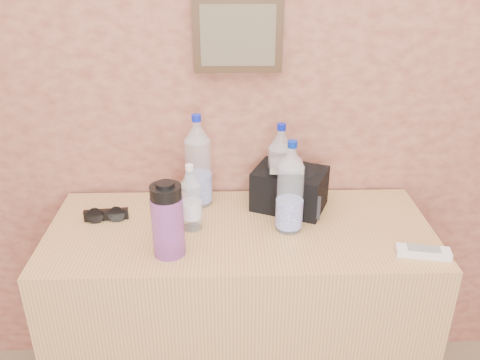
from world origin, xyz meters
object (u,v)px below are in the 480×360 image
at_px(nalgene_bottle, 168,219).
at_px(foil_packet, 286,166).
at_px(ac_remote, 423,252).
at_px(pet_large_c, 280,171).
at_px(pet_small, 191,201).
at_px(toiletry_bag, 290,186).
at_px(sunglasses, 106,215).
at_px(pet_large_b, 198,166).
at_px(pet_large_d, 290,192).
at_px(dresser, 240,321).

distance_m(nalgene_bottle, foil_packet, 0.46).
bearing_deg(nalgene_bottle, ac_remote, -2.43).
bearing_deg(ac_remote, pet_large_c, 153.01).
xyz_separation_m(nalgene_bottle, ac_remote, (0.78, -0.03, -0.11)).
height_order(pet_small, toiletry_bag, pet_small).
bearing_deg(pet_large_c, sunglasses, -172.58).
height_order(pet_large_b, nalgene_bottle, pet_large_b).
relative_size(pet_large_d, pet_small, 1.37).
relative_size(pet_large_d, toiletry_bag, 1.30).
relative_size(sunglasses, ac_remote, 0.93).
xyz_separation_m(pet_large_c, ac_remote, (0.42, -0.32, -0.13)).
relative_size(nalgene_bottle, foil_packet, 2.14).
height_order(nalgene_bottle, sunglasses, nalgene_bottle).
height_order(pet_large_c, ac_remote, pet_large_c).
relative_size(dresser, ac_remote, 7.96).
xyz_separation_m(pet_large_b, pet_small, (-0.02, -0.17, -0.05)).
distance_m(pet_large_d, ac_remote, 0.45).
xyz_separation_m(toiletry_bag, foil_packet, (-0.02, -0.03, 0.09)).
height_order(pet_large_b, pet_large_d, pet_large_b).
height_order(dresser, foil_packet, foil_packet).
xyz_separation_m(dresser, pet_large_b, (-0.14, 0.18, 0.56)).
xyz_separation_m(dresser, foil_packet, (0.16, 0.11, 0.58)).
relative_size(nalgene_bottle, toiletry_bag, 1.00).
relative_size(nalgene_bottle, ac_remote, 1.50).
xyz_separation_m(dresser, nalgene_bottle, (-0.22, -0.14, 0.52)).
bearing_deg(pet_large_d, ac_remote, -22.65).
distance_m(pet_large_c, pet_large_d, 0.16).
height_order(dresser, pet_large_b, pet_large_b).
bearing_deg(pet_large_c, foil_packet, -63.54).
bearing_deg(toiletry_bag, pet_large_c, -162.71).
xyz_separation_m(pet_small, foil_packet, (0.32, 0.11, 0.08)).
distance_m(pet_large_d, foil_packet, 0.13).
bearing_deg(pet_large_d, pet_large_c, 96.63).
bearing_deg(pet_large_c, pet_large_d, -83.37).
bearing_deg(ac_remote, pet_small, 176.59).
bearing_deg(dresser, pet_large_b, 128.65).
xyz_separation_m(pet_large_c, nalgene_bottle, (-0.37, -0.29, -0.02)).
bearing_deg(nalgene_bottle, dresser, 32.62).
bearing_deg(pet_large_d, pet_small, 177.23).
relative_size(dresser, toiletry_bag, 5.30).
distance_m(pet_large_c, pet_small, 0.34).
relative_size(toiletry_bag, foil_packet, 2.14).
xyz_separation_m(nalgene_bottle, sunglasses, (-0.24, 0.21, -0.10)).
distance_m(dresser, sunglasses, 0.63).
bearing_deg(dresser, pet_small, 177.67).
relative_size(pet_large_c, pet_small, 1.37).
relative_size(pet_large_d, foil_packet, 2.78).
height_order(sunglasses, foil_packet, foil_packet).
relative_size(pet_large_c, sunglasses, 2.10).
bearing_deg(sunglasses, pet_large_c, 1.11).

